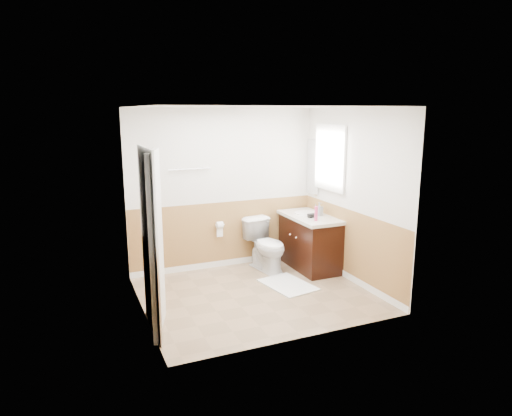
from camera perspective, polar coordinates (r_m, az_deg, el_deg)
name	(u,v)px	position (r m, az deg, el deg)	size (l,w,h in m)	color
floor	(256,295)	(6.28, 0.06, -10.84)	(3.00, 3.00, 0.00)	#8C7051
ceiling	(257,107)	(5.78, 0.07, 12.62)	(3.00, 3.00, 0.00)	white
wall_back	(224,189)	(7.10, -4.08, 2.36)	(3.00, 3.00, 0.00)	silver
wall_front	(305,228)	(4.77, 6.24, -2.53)	(3.00, 3.00, 0.00)	silver
wall_left	(139,215)	(5.50, -14.45, -0.86)	(3.00, 3.00, 0.00)	silver
wall_right	(353,196)	(6.63, 12.07, 1.43)	(3.00, 3.00, 0.00)	silver
wainscot_back	(225,236)	(7.25, -3.96, -3.50)	(3.00, 3.00, 0.00)	#A87E43
wainscot_front	(303,295)	(5.02, 5.97, -10.81)	(3.00, 3.00, 0.00)	#A87E43
wainscot_left	(144,275)	(5.71, -13.93, -8.20)	(2.60, 2.60, 0.00)	#A87E43
wainscot_right	(350,247)	(6.80, 11.71, -4.80)	(2.60, 2.60, 0.00)	#A87E43
toilet	(266,245)	(7.10, 1.32, -4.68)	(0.44, 0.78, 0.79)	white
bath_mat	(288,285)	(6.60, 4.03, -9.61)	(0.55, 0.80, 0.02)	white
vanity_cabinet	(310,243)	(7.24, 6.79, -4.42)	(0.55, 1.10, 0.80)	black
vanity_knob_left	(296,238)	(6.97, 5.08, -3.74)	(0.03, 0.03, 0.03)	white
vanity_knob_right	(290,234)	(7.14, 4.32, -3.34)	(0.03, 0.03, 0.03)	silver
countertop	(310,217)	(7.12, 6.80, -1.15)	(0.60, 1.15, 0.05)	silver
sink_basin	(306,213)	(7.25, 6.29, -0.62)	(0.36, 0.36, 0.02)	white
faucet	(316,208)	(7.32, 7.53, -0.04)	(0.02, 0.02, 0.14)	silver
lotion_bottle	(316,214)	(6.77, 7.57, -0.70)	(0.05, 0.05, 0.22)	#D4366C
soap_dispenser	(319,209)	(7.11, 7.94, -0.13)	(0.09, 0.10, 0.21)	gray
hair_dryer_body	(312,215)	(6.98, 7.07, -0.93)	(0.07, 0.07, 0.14)	black
hair_dryer_handle	(311,218)	(6.96, 6.91, -1.21)	(0.03, 0.03, 0.07)	black
mirror_panel	(313,167)	(7.49, 7.17, 5.13)	(0.02, 0.35, 0.90)	silver
window_frame	(330,158)	(7.03, 9.28, 6.25)	(0.04, 0.80, 1.00)	white
window_glass	(331,158)	(7.03, 9.39, 6.26)	(0.01, 0.70, 0.90)	white
door	(156,243)	(5.14, -12.43, -4.31)	(0.05, 0.80, 2.04)	white
door_frame	(149,243)	(5.13, -13.27, -4.28)	(0.02, 0.92, 2.10)	white
door_knob	(156,241)	(5.49, -12.44, -4.04)	(0.06, 0.06, 0.06)	silver
towel_bar	(190,169)	(6.84, -8.36, 4.86)	(0.02, 0.02, 0.62)	silver
tp_holder_bar	(220,225)	(7.11, -4.59, -2.15)	(0.02, 0.02, 0.14)	silver
tp_roll	(220,225)	(7.11, -4.59, -2.15)	(0.11, 0.11, 0.10)	white
tp_sheet	(220,232)	(7.14, -4.57, -3.01)	(0.10, 0.01, 0.16)	white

